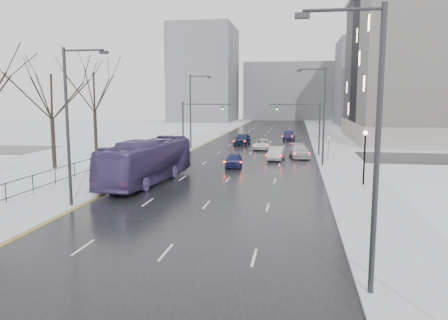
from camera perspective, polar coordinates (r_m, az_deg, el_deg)
The scene contains 26 objects.
road at distance 65.83m, azimuth 4.45°, elevation 2.03°, with size 16.00×150.00×0.04m, color black.
cross_road at distance 53.96m, azimuth 3.32°, elevation 0.71°, with size 130.00×10.00×0.04m, color black.
sidewalk_left at distance 67.55m, azimuth -4.47°, elevation 2.24°, with size 5.00×150.00×0.16m, color silver.
sidewalk_right at distance 65.75m, azimuth 13.60°, elevation 1.88°, with size 5.00×150.00×0.16m, color silver.
park_strip at distance 70.43m, azimuth -12.00°, elevation 2.31°, with size 14.00×150.00×0.12m, color white.
tree_park_d at distance 46.24m, azimuth -21.22°, elevation -1.09°, with size 8.75×8.75×12.50m, color black, non-canonical shape.
tree_park_e at distance 55.15m, azimuth -16.31°, elevation 0.54°, with size 9.45×9.45×13.50m, color black, non-canonical shape.
iron_fence at distance 40.33m, azimuth -18.30°, elevation -0.92°, with size 0.06×70.00×1.30m.
streetlight_r_near at distance 15.47m, azimuth 18.62°, elevation 2.76°, with size 2.95×0.25×10.00m.
streetlight_r_mid at distance 45.30m, azimuth 12.65°, elevation 6.23°, with size 2.95×0.25×10.00m.
streetlight_l_near at distance 28.81m, azimuth -19.40°, elevation 5.00°, with size 2.95×0.25×10.00m.
streetlight_l_far at distance 58.89m, azimuth -4.19°, elevation 6.78°, with size 2.95×0.25×10.00m.
lamppost_r_mid at distance 35.83m, azimuth 17.91°, elevation 1.29°, with size 0.36×0.36×4.28m.
mast_signal_right at distance 53.31m, azimuth 11.24°, elevation 4.89°, with size 6.10×0.33×6.50m.
mast_signal_left at distance 54.86m, azimuth -4.30°, elevation 5.11°, with size 6.10×0.33×6.50m.
no_uturn_sign at distance 49.56m, azimuth 13.48°, elevation 2.50°, with size 0.60×0.06×2.70m.
bldg_far_right at distance 122.33m, azimuth 20.25°, elevation 9.50°, with size 24.00×20.00×22.00m, color slate.
bldg_far_left at distance 133.32m, azimuth -2.59°, elevation 11.12°, with size 18.00×22.00×28.00m, color slate.
bldg_far_center at distance 145.24m, azimuth 8.90°, elevation 8.81°, with size 30.00×18.00×18.00m, color slate.
bus at distance 36.34m, azimuth -9.97°, elevation -0.15°, with size 2.97×12.68×3.53m, color #43376B.
sedan_center_near at distance 44.18m, azimuth 1.30°, elevation 0.00°, with size 1.62×4.02×1.37m, color navy.
sedan_right_near at distance 49.45m, azimuth 6.84°, elevation 0.87°, with size 1.56×4.47×1.47m, color #B1B0B4.
sedan_right_cross at distance 59.42m, azimuth 5.08°, elevation 2.07°, with size 2.30×4.99×1.39m, color white.
sedan_right_far at distance 51.82m, azimuth 9.80°, elevation 1.16°, with size 2.09×5.15×1.49m, color silver.
sedan_center_far at distance 65.21m, azimuth 2.41°, elevation 2.76°, with size 2.00×4.96×1.69m, color #182848.
sedan_right_distant at distance 73.71m, azimuth 8.51°, elevation 3.20°, with size 1.54×4.40×1.45m, color #1D1541.
Camera 1 is at (5.70, -5.21, 6.94)m, focal length 35.00 mm.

